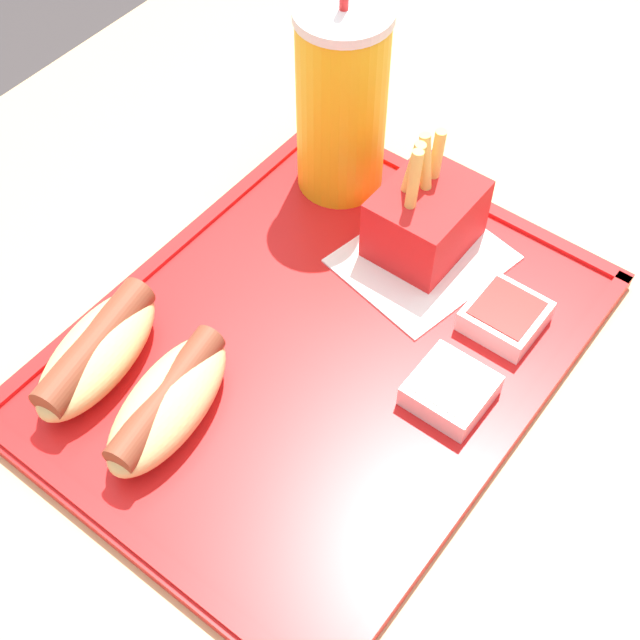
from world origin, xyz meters
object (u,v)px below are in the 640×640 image
at_px(hot_dog_far, 97,351).
at_px(sauce_cup_mayo, 450,390).
at_px(sauce_cup_ketchup, 505,316).
at_px(hot_dog_near, 168,402).
at_px(soda_cup, 342,102).
at_px(fries_carton, 425,217).

distance_m(hot_dog_far, sauce_cup_mayo, 0.26).
bearing_deg(sauce_cup_ketchup, hot_dog_near, 146.40).
xyz_separation_m(hot_dog_far, sauce_cup_mayo, (0.14, -0.22, -0.01)).
xyz_separation_m(soda_cup, hot_dog_near, (-0.27, -0.05, -0.06)).
height_order(soda_cup, hot_dog_far, soda_cup).
bearing_deg(hot_dog_far, sauce_cup_mayo, -58.18).
xyz_separation_m(soda_cup, sauce_cup_ketchup, (-0.05, -0.20, -0.07)).
bearing_deg(fries_carton, hot_dog_far, 154.37).
relative_size(hot_dog_near, fries_carton, 1.20).
relative_size(soda_cup, hot_dog_far, 1.53).
relative_size(fries_carton, sauce_cup_ketchup, 2.02).
xyz_separation_m(soda_cup, sauce_cup_mayo, (-0.13, -0.20, -0.07)).
distance_m(hot_dog_far, sauce_cup_ketchup, 0.31).
bearing_deg(hot_dog_near, soda_cup, 10.75).
relative_size(soda_cup, sauce_cup_ketchup, 3.72).
distance_m(hot_dog_near, sauce_cup_mayo, 0.20).
distance_m(hot_dog_near, fries_carton, 0.25).
bearing_deg(soda_cup, fries_carton, -101.59).
height_order(hot_dog_near, sauce_cup_mayo, hot_dog_near).
relative_size(hot_dog_far, sauce_cup_mayo, 2.43).
relative_size(soda_cup, fries_carton, 1.84).
height_order(soda_cup, sauce_cup_mayo, soda_cup).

